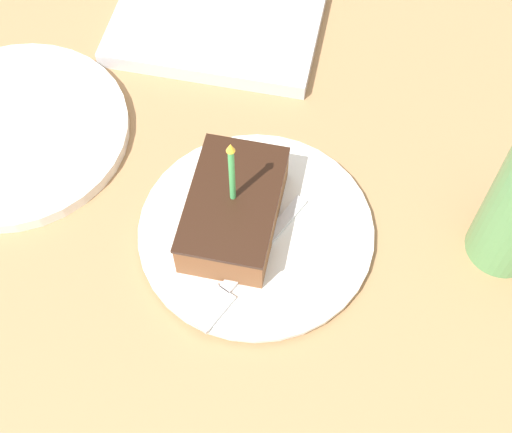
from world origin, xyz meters
TOP-DOWN VIEW (x-y plane):
  - ground_plane at (0.00, 0.00)m, footprint 2.40×2.40m
  - plate at (0.02, 0.01)m, footprint 0.24×0.24m
  - cake_slice at (0.00, 0.01)m, footprint 0.09×0.14m
  - fork at (0.02, -0.04)m, footprint 0.09×0.17m
  - side_plate at (-0.26, 0.08)m, footprint 0.25×0.25m
  - marble_board at (-0.08, 0.30)m, footprint 0.25×0.21m

SIDE VIEW (x-z plane):
  - ground_plane at x=0.00m, z-range -0.04..0.00m
  - side_plate at x=-0.26m, z-range 0.00..0.01m
  - plate at x=0.02m, z-range 0.00..0.01m
  - marble_board at x=-0.08m, z-range 0.00..0.02m
  - fork at x=0.02m, z-range 0.01..0.02m
  - cake_slice at x=0.00m, z-range -0.03..0.10m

